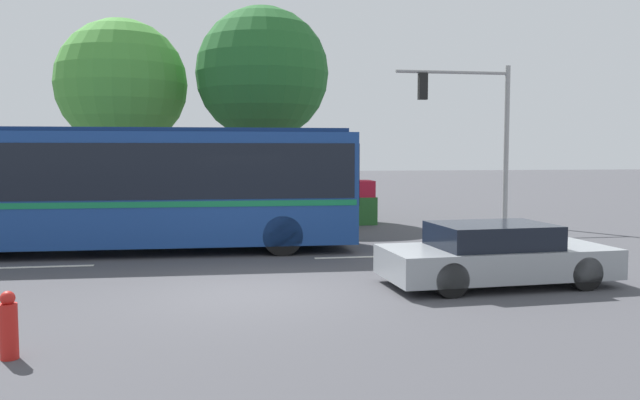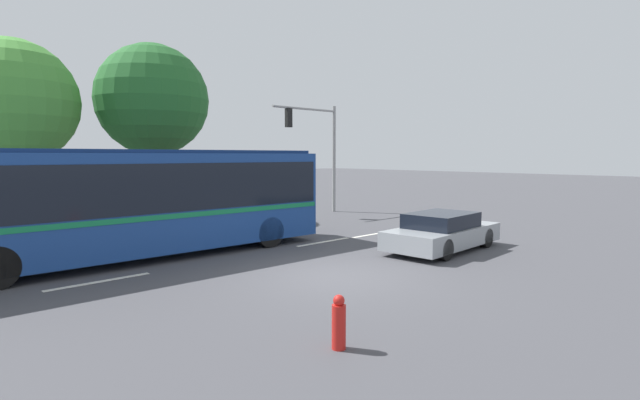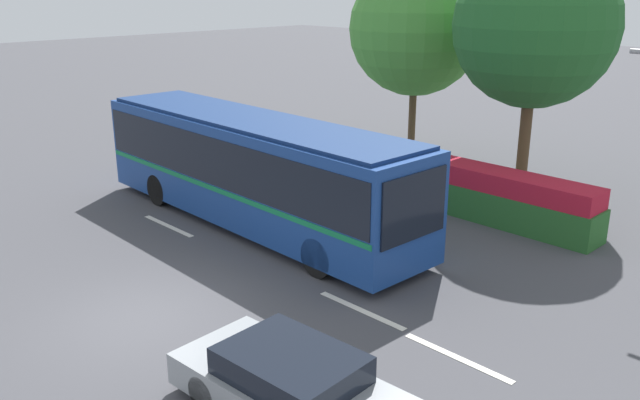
% 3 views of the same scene
% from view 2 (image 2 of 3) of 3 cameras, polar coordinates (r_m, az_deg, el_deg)
% --- Properties ---
extents(ground_plane, '(140.00, 140.00, 0.00)m').
position_cam_2_polar(ground_plane, '(12.04, 1.60, -9.03)').
color(ground_plane, '#444449').
extents(city_bus, '(11.97, 2.91, 3.15)m').
position_cam_2_polar(city_bus, '(14.65, -21.74, 0.30)').
color(city_bus, navy).
rests_on(city_bus, ground).
extents(sedan_foreground, '(4.50, 2.10, 1.20)m').
position_cam_2_polar(sedan_foreground, '(15.55, 14.43, -3.74)').
color(sedan_foreground, gray).
rests_on(sedan_foreground, ground).
extents(traffic_light_pole, '(4.14, 0.24, 5.56)m').
position_cam_2_polar(traffic_light_pole, '(24.58, -0.02, 6.97)').
color(traffic_light_pole, gray).
rests_on(traffic_light_pole, ground).
extents(flowering_hedge, '(6.75, 1.18, 1.54)m').
position_cam_2_polar(flowering_hedge, '(21.42, -15.40, -0.81)').
color(flowering_hedge, '#286028').
rests_on(flowering_hedge, ground).
extents(street_tree_left, '(4.95, 4.95, 7.61)m').
position_cam_2_polar(street_tree_left, '(22.88, -32.90, 9.87)').
color(street_tree_left, brown).
rests_on(street_tree_left, ground).
extents(street_tree_centre, '(5.04, 5.04, 8.04)m').
position_cam_2_polar(street_tree_centre, '(23.54, -19.42, 11.21)').
color(street_tree_centre, brown).
rests_on(street_tree_centre, ground).
extents(fire_hydrant, '(0.22, 0.22, 0.86)m').
position_cam_2_polar(fire_hydrant, '(7.60, 2.27, -14.51)').
color(fire_hydrant, red).
rests_on(fire_hydrant, ground).
extents(lane_stripe_near, '(2.40, 0.16, 0.01)m').
position_cam_2_polar(lane_stripe_near, '(12.60, -24.93, -8.86)').
color(lane_stripe_near, silver).
rests_on(lane_stripe_near, ground).
extents(lane_stripe_mid, '(2.40, 0.16, 0.01)m').
position_cam_2_polar(lane_stripe_mid, '(18.29, 6.56, -4.07)').
color(lane_stripe_mid, silver).
rests_on(lane_stripe_mid, ground).
extents(lane_stripe_far, '(2.40, 0.16, 0.01)m').
position_cam_2_polar(lane_stripe_far, '(16.53, 0.45, -5.04)').
color(lane_stripe_far, silver).
rests_on(lane_stripe_far, ground).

